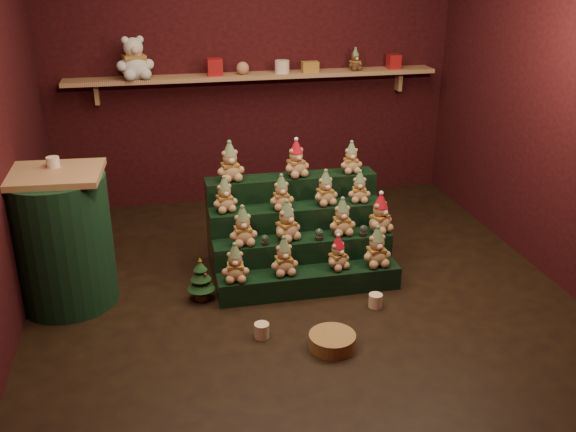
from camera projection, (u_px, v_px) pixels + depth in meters
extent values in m
plane|color=black|center=(298.00, 286.00, 5.00)|extent=(4.00, 4.00, 0.00)
cube|color=black|center=(252.00, 62.00, 6.31)|extent=(4.00, 0.10, 2.80)
cube|color=black|center=(412.00, 224.00, 2.61)|extent=(4.00, 0.10, 2.80)
cube|color=black|center=(562.00, 96.00, 4.86)|extent=(0.10, 4.00, 2.80)
cube|color=tan|center=(256.00, 76.00, 6.19)|extent=(3.60, 0.26, 0.04)
cube|color=tan|center=(97.00, 93.00, 6.01)|extent=(0.04, 0.12, 0.20)
cube|color=tan|center=(399.00, 81.00, 6.59)|extent=(0.04, 0.12, 0.20)
cube|color=black|center=(309.00, 282.00, 4.88)|extent=(1.40, 0.22, 0.18)
cube|color=black|center=(303.00, 258.00, 5.05)|extent=(1.40, 0.22, 0.36)
cube|color=black|center=(297.00, 237.00, 5.21)|extent=(1.40, 0.22, 0.54)
cube|color=black|center=(291.00, 216.00, 5.37)|extent=(1.40, 0.22, 0.72)
cylinder|color=black|center=(265.00, 243.00, 4.86)|extent=(0.06, 0.06, 0.02)
sphere|color=white|center=(265.00, 239.00, 4.84)|extent=(0.06, 0.06, 0.06)
cylinder|color=black|center=(319.00, 238.00, 4.94)|extent=(0.06, 0.06, 0.03)
sphere|color=white|center=(319.00, 233.00, 4.92)|extent=(0.07, 0.07, 0.07)
cylinder|color=black|center=(363.00, 234.00, 5.01)|extent=(0.06, 0.06, 0.02)
sphere|color=white|center=(363.00, 229.00, 4.99)|extent=(0.07, 0.07, 0.07)
cube|color=tan|center=(52.00, 174.00, 4.42)|extent=(0.70, 0.60, 0.04)
cylinder|color=#10311C|center=(62.00, 241.00, 4.62)|extent=(0.71, 0.71, 0.97)
cylinder|color=beige|center=(53.00, 162.00, 4.49)|extent=(0.09, 0.09, 0.07)
cylinder|color=#4C311B|center=(202.00, 296.00, 4.81)|extent=(0.10, 0.10, 0.05)
cone|color=#153A1A|center=(201.00, 282.00, 4.76)|extent=(0.21, 0.21, 0.10)
cone|color=#153A1A|center=(201.00, 274.00, 4.73)|extent=(0.15, 0.15, 0.09)
cone|color=#153A1A|center=(200.00, 266.00, 4.71)|extent=(0.10, 0.10, 0.07)
cone|color=gold|center=(200.00, 259.00, 4.69)|extent=(0.03, 0.03, 0.03)
cylinder|color=beige|center=(262.00, 330.00, 4.33)|extent=(0.10, 0.10, 0.10)
cylinder|color=beige|center=(375.00, 301.00, 4.70)|extent=(0.10, 0.10, 0.10)
cylinder|color=#A27F41|center=(332.00, 341.00, 4.22)|extent=(0.37, 0.37, 0.10)
cube|color=red|center=(215.00, 67.00, 6.05)|extent=(0.14, 0.14, 0.16)
cylinder|color=beige|center=(282.00, 67.00, 6.19)|extent=(0.14, 0.14, 0.12)
cube|color=red|center=(394.00, 62.00, 6.40)|extent=(0.12, 0.12, 0.14)
sphere|color=tan|center=(243.00, 68.00, 6.11)|extent=(0.12, 0.12, 0.12)
cube|color=orange|center=(310.00, 67.00, 6.25)|extent=(0.16, 0.10, 0.10)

